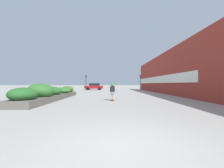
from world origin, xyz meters
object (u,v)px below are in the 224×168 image
object	(u,v)px
car_leftmost	(94,86)
traffic_light_left	(86,80)
car_center_left	(179,87)
traffic_light_right	(140,80)
skateboard	(112,100)
skateboarder	(112,89)

from	to	relation	value
car_leftmost	traffic_light_left	world-z (taller)	traffic_light_left
car_center_left	traffic_light_right	size ratio (longest dim) A/B	1.31
skateboard	skateboarder	distance (m)	0.90
car_leftmost	traffic_light_left	xyz separation A→B (m)	(-1.40, -3.04, 1.42)
skateboard	car_leftmost	size ratio (longest dim) A/B	0.18
car_leftmost	car_center_left	bearing A→B (deg)	-85.99
traffic_light_right	traffic_light_left	bearing A→B (deg)	179.52
car_leftmost	traffic_light_right	world-z (taller)	traffic_light_right
car_leftmost	traffic_light_right	size ratio (longest dim) A/B	1.25
car_leftmost	car_center_left	size ratio (longest dim) A/B	0.96
skateboard	car_center_left	bearing A→B (deg)	38.66
skateboard	traffic_light_left	distance (m)	20.33
car_center_left	traffic_light_left	size ratio (longest dim) A/B	1.36
car_leftmost	car_center_left	xyz separation A→B (m)	(20.72, 1.45, -0.09)
skateboarder	traffic_light_left	distance (m)	20.25
traffic_light_left	traffic_light_right	size ratio (longest dim) A/B	0.96
skateboard	skateboarder	bearing A→B (deg)	-106.38
car_leftmost	traffic_light_right	xyz separation A→B (m)	(10.28, -3.13, 1.49)
car_center_left	traffic_light_right	bearing A→B (deg)	113.71
car_center_left	traffic_light_left	world-z (taller)	traffic_light_left
skateboard	car_center_left	world-z (taller)	car_center_left
car_leftmost	car_center_left	distance (m)	20.77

